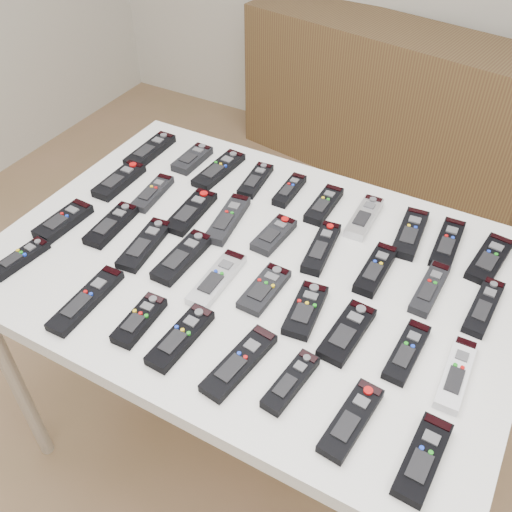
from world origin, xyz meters
The scene contains 40 objects.
ground centered at (0.00, 0.00, 0.00)m, with size 4.00×4.00×0.00m, color olive.
table centered at (-0.05, 0.09, 0.72)m, with size 1.25×0.88×0.78m.
sideboard centered at (-0.25, 1.78, 0.38)m, with size 1.50×0.38×0.75m, color #4E321F.
remote_0 centered at (-0.57, 0.36, 0.79)m, with size 0.06×0.19×0.02m, color black.
remote_1 centered at (-0.43, 0.38, 0.79)m, with size 0.06×0.14×0.02m, color black.
remote_2 centered at (-0.33, 0.38, 0.79)m, with size 0.06×0.20×0.02m, color black.
remote_3 centered at (-0.22, 0.38, 0.79)m, with size 0.05×0.16×0.02m, color black.
remote_4 centered at (-0.11, 0.38, 0.79)m, with size 0.04×0.14×0.02m, color black.
remote_5 centered at (0.00, 0.37, 0.79)m, with size 0.05×0.16×0.02m, color black.
remote_6 centered at (0.11, 0.37, 0.79)m, with size 0.05×0.17×0.02m, color #B7B7BC.
remote_7 centered at (0.24, 0.37, 0.79)m, with size 0.06×0.18×0.02m, color black.
remote_8 centered at (0.33, 0.38, 0.79)m, with size 0.05×0.18×0.02m, color black.
remote_9 centered at (0.44, 0.37, 0.79)m, with size 0.06×0.18×0.02m, color black.
remote_10 centered at (-0.55, 0.19, 0.79)m, with size 0.06×0.17×0.02m, color black.
remote_11 centered at (-0.43, 0.19, 0.79)m, with size 0.05×0.16×0.02m, color black.
remote_12 centered at (-0.29, 0.17, 0.79)m, with size 0.06×0.18×0.02m, color black.
remote_13 centered at (-0.19, 0.19, 0.79)m, with size 0.05×0.19×0.02m, color black.
remote_14 centered at (-0.06, 0.19, 0.79)m, with size 0.05×0.14×0.02m, color black.
remote_15 centered at (0.07, 0.21, 0.79)m, with size 0.05×0.18×0.02m, color black.
remote_16 centered at (0.21, 0.20, 0.79)m, with size 0.05×0.17×0.02m, color black.
remote_17 centered at (0.34, 0.20, 0.79)m, with size 0.04×0.17×0.02m, color black.
remote_18 centered at (0.46, 0.20, 0.79)m, with size 0.05×0.18×0.02m, color black.
remote_19 centered at (-0.56, -0.02, 0.79)m, with size 0.06×0.16×0.02m, color black.
remote_20 centered at (-0.44, 0.03, 0.79)m, with size 0.06×0.17×0.02m, color black.
remote_21 centered at (-0.32, 0.01, 0.79)m, with size 0.06×0.19×0.02m, color black.
remote_22 centered at (-0.21, 0.01, 0.79)m, with size 0.06×0.18×0.02m, color black.
remote_23 centered at (-0.10, -0.01, 0.79)m, with size 0.05×0.19×0.02m, color #B7B7BC.
remote_24 centered at (0.01, 0.02, 0.79)m, with size 0.06×0.15×0.02m, color black.
remote_25 centered at (0.12, 0.00, 0.79)m, with size 0.06×0.15×0.02m, color black.
remote_26 centered at (0.22, -0.01, 0.79)m, with size 0.06×0.17×0.02m, color black.
remote_27 centered at (0.35, 0.00, 0.79)m, with size 0.05×0.16×0.02m, color black.
remote_28 centered at (0.45, -0.01, 0.79)m, with size 0.05×0.18×0.02m, color silver.
remote_29 centered at (-0.55, -0.18, 0.79)m, with size 0.04×0.15×0.02m, color black.
remote_30 centered at (-0.32, -0.21, 0.79)m, with size 0.05×0.21×0.02m, color black.
remote_31 centered at (-0.18, -0.20, 0.79)m, with size 0.05×0.14×0.02m, color black.
remote_32 centered at (-0.07, -0.20, 0.79)m, with size 0.05×0.18×0.02m, color black.
remote_33 centered at (0.07, -0.19, 0.79)m, with size 0.05×0.19×0.02m, color black.
remote_34 centered at (0.18, -0.18, 0.79)m, with size 0.04×0.15×0.02m, color black.
remote_35 centered at (0.31, -0.20, 0.79)m, with size 0.05×0.17×0.02m, color black.
remote_36 centered at (0.45, -0.21, 0.79)m, with size 0.05×0.17×0.02m, color black.
Camera 1 is at (0.43, -0.78, 1.72)m, focal length 40.00 mm.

